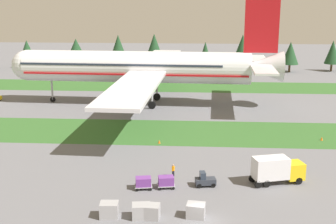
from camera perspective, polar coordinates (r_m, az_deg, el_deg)
name	(u,v)px	position (r m, az deg, el deg)	size (l,w,h in m)	color
ground_plane	(202,223)	(49.68, 4.35, -13.96)	(400.00, 400.00, 0.00)	slate
grass_strip_near	(200,133)	(80.90, 4.14, -2.64)	(320.00, 15.82, 0.01)	#336028
grass_strip_far	(199,87)	(123.30, 4.03, 3.25)	(320.00, 15.82, 0.01)	#336028
airliner	(143,67)	(100.99, -3.18, 5.79)	(61.48, 75.83, 24.06)	silver
baggage_tug	(205,180)	(58.23, 4.74, -8.68)	(2.78, 1.72, 1.97)	#2D333D
cargo_dolly_lead	(166,181)	(57.51, -0.25, -8.82)	(2.42, 1.85, 1.55)	#A3A3A8
cargo_dolly_second	(143,182)	(57.31, -3.17, -8.92)	(2.42, 1.85, 1.55)	#A3A3A8
catering_truck	(277,169)	(60.26, 13.74, -7.08)	(7.32, 4.11, 3.58)	yellow
ground_crew_marshaller	(173,170)	(61.01, 0.67, -7.40)	(0.37, 0.47, 1.74)	black
uld_container_0	(150,211)	(50.22, -2.25, -12.58)	(2.00, 1.60, 1.59)	#A3A3A8
uld_container_1	(109,210)	(50.80, -7.52, -12.29)	(2.00, 1.60, 1.71)	#A3A3A8
uld_container_2	(141,211)	(50.33, -3.43, -12.52)	(2.00, 1.60, 1.60)	#A3A3A8
uld_container_3	(196,210)	(50.49, 3.56, -12.43)	(2.00, 1.60, 1.60)	#A3A3A8
taxiway_marker_0	(322,139)	(80.67, 19.03, -3.23)	(0.44, 0.44, 0.60)	orange
taxiway_marker_1	(159,142)	(74.79, -1.13, -3.80)	(0.44, 0.44, 0.56)	orange
distant_tree_line	(193,50)	(151.51, 3.23, 7.97)	(148.52, 10.39, 12.07)	#4C3823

